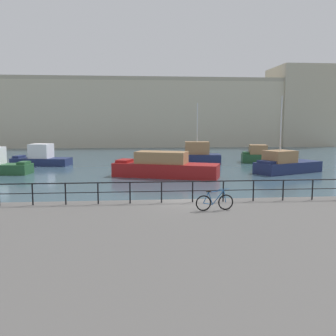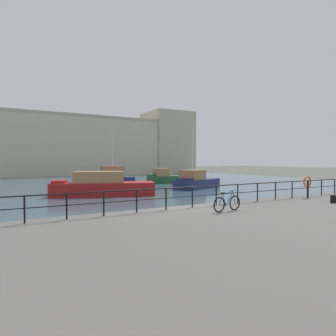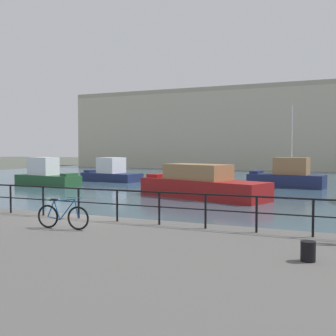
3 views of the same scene
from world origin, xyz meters
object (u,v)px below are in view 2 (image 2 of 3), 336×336
Objects in this scene: harbor_building at (67,146)px; mooring_bollard at (333,199)px; moored_white_yacht at (196,181)px; life_ring_stand at (307,183)px; moored_cabin_cruiser at (110,178)px; parked_bicycle at (227,203)px; moored_small_launch at (102,186)px; moored_red_daysailer at (166,178)px.

harbor_building is 163.39× the size of mooring_bollard.
life_ring_stand is at bearing 57.18° from moored_white_yacht.
moored_cabin_cruiser is at bearing -91.95° from harbor_building.
mooring_bollard is at bearing -12.15° from parked_bicycle.
moored_red_daysailer is (12.61, 10.39, -0.12)m from moored_small_launch.
mooring_bollard is (2.90, -58.05, -5.40)m from harbor_building.
moored_white_yacht is 20.32m from parked_bicycle.
harbor_building reaches higher than mooring_bollard.
moored_white_yacht reaches higher than moored_cabin_cruiser.
moored_red_daysailer is 28.63m from parked_bicycle.
life_ring_stand is at bearing 92.28° from moored_red_daysailer.
mooring_bollard is (-4.39, -27.03, 0.25)m from moored_red_daysailer.
moored_cabin_cruiser is (-8.35, -0.24, 0.15)m from moored_red_daysailer.
moored_white_yacht reaches higher than moored_red_daysailer.
moored_cabin_cruiser is 26.16m from parked_bicycle.
moored_white_yacht is at bearing 80.96° from life_ring_stand.
parked_bicycle is at bearing 89.50° from moored_cabin_cruiser.
mooring_bollard is at bearing -110.99° from life_ring_stand.
harbor_building reaches higher than life_ring_stand.
life_ring_stand is (8.02, 1.40, 0.59)m from parked_bicycle.
parked_bicycle is 4.02× the size of mooring_bollard.
moored_small_launch is at bearing 88.31° from parked_bicycle.
life_ring_stand is (-2.54, -15.95, 0.96)m from moored_white_yacht.
life_ring_stand is (0.86, 2.24, 0.75)m from mooring_bollard.
mooring_bollard is 2.51m from life_ring_stand.
moored_red_daysailer is (7.29, -31.02, -5.66)m from harbor_building.
moored_red_daysailer is 8.36m from moored_cabin_cruiser.
mooring_bollard is (3.96, -26.79, 0.10)m from moored_cabin_cruiser.
moored_white_yacht reaches higher than mooring_bollard.
life_ring_stand is at bearing 4.43° from parked_bicycle.
moored_small_launch is at bearing 49.89° from moored_red_daysailer.
moored_cabin_cruiser is at bearing 77.47° from parked_bicycle.
moored_red_daysailer is (1.00, 8.84, -0.05)m from moored_white_yacht.
harbor_building reaches higher than moored_white_yacht.
parked_bicycle reaches higher than mooring_bollard.
moored_small_launch is 11.01m from moored_cabin_cruiser.
harbor_building is at bearing -85.42° from moored_cabin_cruiser.
moored_cabin_cruiser is 3.90× the size of parked_bicycle.
moored_red_daysailer reaches higher than mooring_bollard.
harbor_building is at bearing 80.24° from parked_bicycle.
harbor_building is 10.05× the size of moored_white_yacht.
moored_small_launch is 6.79× the size of life_ring_stand.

